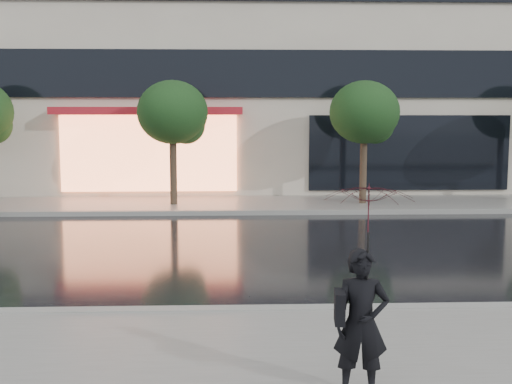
{
  "coord_description": "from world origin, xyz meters",
  "views": [
    {
      "loc": [
        -1.16,
        -10.11,
        2.96
      ],
      "look_at": [
        -0.68,
        2.59,
        1.4
      ],
      "focal_mm": 45.0,
      "sensor_mm": 36.0,
      "label": 1
    }
  ],
  "objects": [
    {
      "name": "ground",
      "position": [
        0.0,
        0.0,
        0.0
      ],
      "size": [
        120.0,
        120.0,
        0.0
      ],
      "primitive_type": "plane",
      "color": "black",
      "rests_on": "ground"
    },
    {
      "name": "sidewalk_near",
      "position": [
        0.0,
        -3.25,
        0.06
      ],
      "size": [
        60.0,
        4.5,
        0.12
      ],
      "primitive_type": "cube",
      "color": "slate",
      "rests_on": "ground"
    },
    {
      "name": "sidewalk_far",
      "position": [
        0.0,
        10.25,
        0.06
      ],
      "size": [
        60.0,
        3.5,
        0.12
      ],
      "primitive_type": "cube",
      "color": "slate",
      "rests_on": "ground"
    },
    {
      "name": "curb_near",
      "position": [
        0.0,
        -1.0,
        0.07
      ],
      "size": [
        60.0,
        0.25,
        0.14
      ],
      "primitive_type": "cube",
      "color": "gray",
      "rests_on": "ground"
    },
    {
      "name": "curb_far",
      "position": [
        0.0,
        8.5,
        0.07
      ],
      "size": [
        60.0,
        0.25,
        0.14
      ],
      "primitive_type": "cube",
      "color": "gray",
      "rests_on": "ground"
    },
    {
      "name": "tree_mid_west",
      "position": [
        -2.94,
        10.03,
        2.92
      ],
      "size": [
        2.2,
        2.2,
        3.99
      ],
      "color": "#33261C",
      "rests_on": "ground"
    },
    {
      "name": "tree_mid_east",
      "position": [
        3.06,
        10.03,
        2.92
      ],
      "size": [
        2.2,
        2.2,
        3.99
      ],
      "color": "#33261C",
      "rests_on": "ground"
    },
    {
      "name": "pedestrian_with_umbrella",
      "position": [
        0.16,
        -3.96,
        1.56
      ],
      "size": [
        0.98,
        0.99,
        2.17
      ],
      "rotation": [
        0.0,
        0.0,
        -0.11
      ],
      "color": "black",
      "rests_on": "sidewalk_near"
    }
  ]
}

